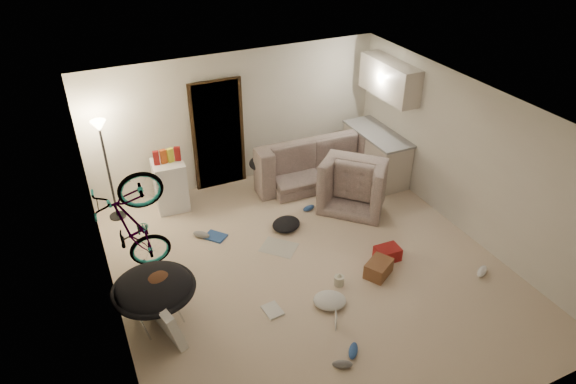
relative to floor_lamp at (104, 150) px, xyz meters
name	(u,v)px	position (x,y,z in m)	size (l,w,h in m)	color
floor	(310,270)	(2.40, -2.65, -1.32)	(5.50, 6.00, 0.02)	beige
ceiling	(315,115)	(2.40, -2.65, 1.20)	(5.50, 6.00, 0.02)	white
wall_back	(237,119)	(2.40, 0.36, -0.06)	(5.50, 0.02, 2.50)	silver
wall_front	(461,359)	(2.40, -5.66, -0.06)	(5.50, 0.02, 2.50)	silver
wall_left	(106,253)	(-0.36, -2.65, -0.06)	(0.02, 6.00, 2.50)	silver
wall_right	(468,159)	(5.16, -2.65, -0.06)	(0.02, 6.00, 2.50)	silver
doorway	(218,135)	(2.00, 0.32, -0.29)	(0.85, 0.10, 2.04)	black
door_trim	(218,136)	(2.00, 0.29, -0.29)	(0.97, 0.04, 2.10)	#342212
floor_lamp	(104,150)	(0.00, 0.00, 0.00)	(0.28, 0.28, 1.81)	black
kitchen_counter	(376,155)	(4.83, -0.65, -0.87)	(0.60, 1.50, 0.88)	beige
counter_top	(378,134)	(4.83, -0.65, -0.41)	(0.64, 1.54, 0.04)	gray
kitchen_uppers	(389,79)	(4.96, -0.65, 0.64)	(0.38, 1.40, 0.65)	beige
sofa	(310,162)	(3.63, -0.20, -0.97)	(2.33, 0.91, 0.68)	#3B423A
armchair	(357,183)	(4.03, -1.29, -0.95)	(1.11, 0.97, 0.72)	#3B423A
bicycle	(138,247)	(0.10, -1.64, -0.84)	(0.63, 1.80, 0.94)	black
book_asset	(336,331)	(2.15, -3.89, -1.30)	(0.17, 0.23, 0.02)	maroon
mini_fridge	(170,185)	(0.95, -0.10, -0.86)	(0.53, 0.53, 0.90)	white
snack_box_0	(156,159)	(0.78, -0.10, -0.31)	(0.10, 0.07, 0.30)	maroon
snack_box_1	(164,158)	(0.90, -0.10, -0.31)	(0.10, 0.07, 0.30)	#D3551A
snack_box_2	(171,157)	(1.02, -0.10, -0.31)	(0.10, 0.07, 0.30)	yellow
snack_box_3	(178,155)	(1.14, -0.10, -0.31)	(0.10, 0.07, 0.30)	maroon
saucer_chair	(155,295)	(0.10, -2.72, -0.85)	(1.08, 1.08, 0.77)	silver
hoodie	(157,283)	(0.15, -2.75, -0.64)	(0.48, 0.40, 0.22)	#4A2B19
sofa_drape	(264,163)	(2.68, -0.20, -0.77)	(0.56, 0.46, 0.28)	black
tv_box	(160,315)	(0.10, -2.95, -1.00)	(0.11, 0.92, 0.61)	silver
drink_case_a	(379,268)	(3.26, -3.18, -1.19)	(0.41, 0.30, 0.24)	brown
drink_case_b	(387,253)	(3.59, -2.93, -1.20)	(0.37, 0.27, 0.21)	maroon
juicer	(339,280)	(2.62, -3.12, -1.22)	(0.14, 0.14, 0.21)	beige
newspaper	(279,247)	(2.19, -1.97, -1.30)	(0.42, 0.54, 0.01)	#B9B7AB
book_blue	(215,236)	(1.35, -1.29, -1.29)	(0.25, 0.33, 0.03)	#284C92
book_white	(273,310)	(1.54, -3.21, -1.29)	(0.22, 0.29, 0.03)	silver
shoe_0	(309,208)	(3.10, -1.22, -1.26)	(0.24, 0.10, 0.09)	#284C92
shoe_1	(201,235)	(1.15, -1.19, -1.25)	(0.29, 0.12, 0.11)	slate
shoe_2	(353,351)	(2.16, -4.30, -1.26)	(0.27, 0.11, 0.10)	#284C92
shoe_3	(342,364)	(1.93, -4.42, -1.26)	(0.25, 0.10, 0.09)	slate
shoe_4	(482,271)	(4.66, -3.83, -1.25)	(0.29, 0.12, 0.11)	white
clothes_lump_b	(286,224)	(2.51, -1.54, -1.23)	(0.50, 0.44, 0.15)	black
clothes_lump_c	(330,300)	(2.31, -3.42, -1.24)	(0.46, 0.39, 0.14)	silver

